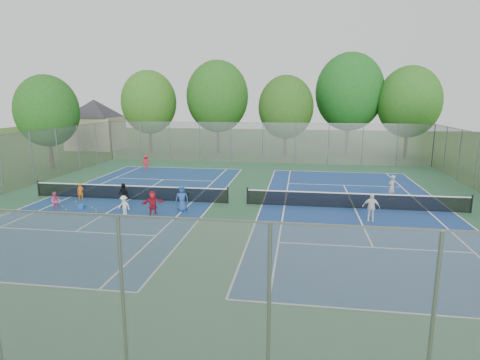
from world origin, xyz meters
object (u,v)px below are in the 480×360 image
net_left (130,193)px  instructor (392,188)px  ball_hopper (187,196)px  net_right (355,201)px  ball_crate (82,207)px

net_left → instructor: size_ratio=7.97×
ball_hopper → instructor: (12.88, 1.97, 0.55)m
net_left → ball_hopper: (3.67, 0.47, -0.19)m
net_left → instructor: instructor is taller
net_right → ball_crate: bearing=-171.0°
net_left → ball_hopper: bearing=7.3°
net_left → net_right: (14.00, 0.00, 0.00)m
ball_hopper → instructor: size_ratio=0.32×
instructor → ball_hopper: bearing=-33.8°
net_left → instructor: (16.54, 2.45, 0.35)m
net_left → net_right: same height
ball_crate → net_right: bearing=9.0°
net_left → net_right: 14.00m
ball_crate → instructor: bearing=15.0°
net_left → ball_hopper: size_ratio=24.67×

